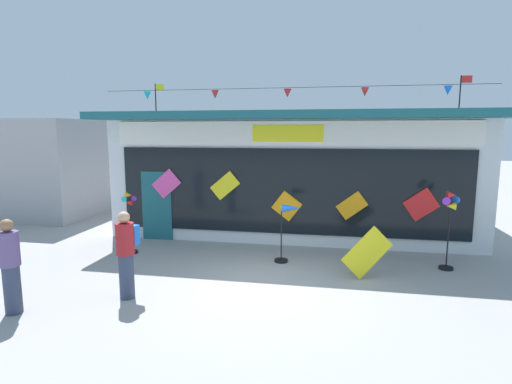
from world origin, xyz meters
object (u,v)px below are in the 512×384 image
object	(u,v)px
kite_shop_building	(296,170)
wind_spinner_center_left	(450,215)
person_near_camera	(10,266)
person_mid_plaza	(126,253)
wind_spinner_left	(288,222)
wind_spinner_far_left	(130,215)
display_kite_on_ground	(367,252)

from	to	relation	value
kite_shop_building	wind_spinner_center_left	bearing A→B (deg)	-47.22
person_near_camera	person_mid_plaza	bearing A→B (deg)	-179.30
wind_spinner_center_left	wind_spinner_left	bearing A→B (deg)	-178.03
kite_shop_building	wind_spinner_far_left	distance (m)	5.86
kite_shop_building	person_mid_plaza	xyz separation A→B (m)	(-2.59, -6.93, -0.97)
wind_spinner_left	wind_spinner_far_left	bearing A→B (deg)	-179.50
wind_spinner_left	person_mid_plaza	size ratio (longest dim) A/B	0.86
kite_shop_building	wind_spinner_far_left	bearing A→B (deg)	-132.11
wind_spinner_center_left	person_near_camera	bearing A→B (deg)	-154.87
person_mid_plaza	wind_spinner_left	bearing A→B (deg)	55.70
kite_shop_building	person_near_camera	world-z (taller)	kite_shop_building
person_near_camera	wind_spinner_center_left	bearing A→B (deg)	174.63
wind_spinner_left	display_kite_on_ground	world-z (taller)	wind_spinner_left
kite_shop_building	wind_spinner_left	xyz separation A→B (m)	(0.19, -4.27, -0.86)
wind_spinner_center_left	display_kite_on_ground	bearing A→B (deg)	-155.88
wind_spinner_far_left	wind_spinner_left	bearing A→B (deg)	0.50
kite_shop_building	wind_spinner_center_left	distance (m)	5.67
wind_spinner_far_left	display_kite_on_ground	size ratio (longest dim) A/B	1.54
person_near_camera	person_mid_plaza	size ratio (longest dim) A/B	1.00
kite_shop_building	person_near_camera	xyz separation A→B (m)	(-4.22, -7.92, -1.00)
wind_spinner_center_left	person_near_camera	xyz separation A→B (m)	(-8.05, -3.78, -0.42)
wind_spinner_left	wind_spinner_center_left	distance (m)	3.66
wind_spinner_left	person_mid_plaza	distance (m)	3.85
kite_shop_building	person_mid_plaza	size ratio (longest dim) A/B	6.53
display_kite_on_ground	person_near_camera	bearing A→B (deg)	-154.57
person_near_camera	display_kite_on_ground	distance (m)	6.87
person_near_camera	wind_spinner_far_left	bearing A→B (deg)	-125.76
wind_spinner_far_left	wind_spinner_center_left	bearing A→B (deg)	1.19
kite_shop_building	display_kite_on_ground	distance (m)	5.51
wind_spinner_far_left	person_near_camera	xyz separation A→B (m)	(-0.33, -3.62, -0.17)
wind_spinner_far_left	person_mid_plaza	world-z (taller)	person_mid_plaza
wind_spinner_far_left	person_near_camera	distance (m)	3.64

